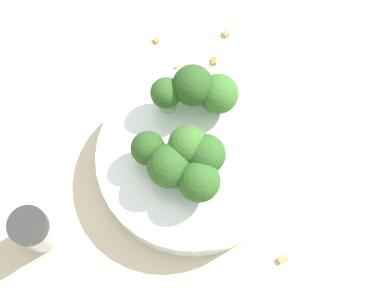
% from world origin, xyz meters
% --- Properties ---
extents(ground_plane, '(3.00, 3.00, 0.00)m').
position_xyz_m(ground_plane, '(0.00, 0.00, 0.00)').
color(ground_plane, beige).
extents(bowl, '(0.20, 0.20, 0.04)m').
position_xyz_m(bowl, '(0.00, 0.00, 0.02)').
color(bowl, silver).
rests_on(bowl, ground_plane).
extents(broccoli_floret_0, '(0.03, 0.03, 0.05)m').
position_xyz_m(broccoli_floret_0, '(0.06, -0.02, 0.07)').
color(broccoli_floret_0, '#8EB770').
rests_on(broccoli_floret_0, bowl).
extents(broccoli_floret_1, '(0.03, 0.03, 0.04)m').
position_xyz_m(broccoli_floret_1, '(0.03, 0.03, 0.06)').
color(broccoli_floret_1, '#7A9E5B').
rests_on(broccoli_floret_1, bowl).
extents(broccoli_floret_2, '(0.04, 0.04, 0.06)m').
position_xyz_m(broccoli_floret_2, '(-0.02, 0.00, 0.07)').
color(broccoli_floret_2, '#8EB770').
rests_on(broccoli_floret_2, bowl).
extents(broccoli_floret_3, '(0.04, 0.04, 0.06)m').
position_xyz_m(broccoli_floret_3, '(0.00, 0.01, 0.07)').
color(broccoli_floret_3, '#8EB770').
rests_on(broccoli_floret_3, bowl).
extents(broccoli_floret_4, '(0.04, 0.04, 0.05)m').
position_xyz_m(broccoli_floret_4, '(-0.03, 0.02, 0.07)').
color(broccoli_floret_4, '#7A9E5B').
rests_on(broccoli_floret_4, bowl).
extents(broccoli_floret_5, '(0.04, 0.04, 0.05)m').
position_xyz_m(broccoli_floret_5, '(0.02, -0.06, 0.07)').
color(broccoli_floret_5, '#8EB770').
rests_on(broccoli_floret_5, bowl).
extents(broccoli_floret_6, '(0.04, 0.04, 0.06)m').
position_xyz_m(broccoli_floret_6, '(0.04, -0.04, 0.08)').
color(broccoli_floret_6, '#8EB770').
rests_on(broccoli_floret_6, bowl).
extents(broccoli_floret_7, '(0.04, 0.04, 0.05)m').
position_xyz_m(broccoli_floret_7, '(0.00, 0.03, 0.07)').
color(broccoli_floret_7, '#84AD66').
rests_on(broccoli_floret_7, bowl).
extents(pepper_shaker, '(0.04, 0.04, 0.06)m').
position_xyz_m(pepper_shaker, '(0.06, 0.17, 0.03)').
color(pepper_shaker, '#B2B7BC').
rests_on(pepper_shaker, ground_plane).
extents(almond_crumb_0, '(0.01, 0.01, 0.01)m').
position_xyz_m(almond_crumb_0, '(-0.14, 0.01, 0.00)').
color(almond_crumb_0, '#AD7F4C').
rests_on(almond_crumb_0, ground_plane).
extents(almond_crumb_1, '(0.01, 0.01, 0.01)m').
position_xyz_m(almond_crumb_1, '(0.09, -0.08, 0.00)').
color(almond_crumb_1, tan).
rests_on(almond_crumb_1, ground_plane).
extents(almond_crumb_2, '(0.01, 0.01, 0.01)m').
position_xyz_m(almond_crumb_2, '(0.14, -0.09, 0.00)').
color(almond_crumb_2, '#AD7F4C').
rests_on(almond_crumb_2, ground_plane).
extents(almond_crumb_3, '(0.01, 0.01, 0.01)m').
position_xyz_m(almond_crumb_3, '(0.07, -0.11, 0.00)').
color(almond_crumb_3, olive).
rests_on(almond_crumb_3, ground_plane).
extents(almond_crumb_4, '(0.01, 0.01, 0.01)m').
position_xyz_m(almond_crumb_4, '(0.09, -0.15, 0.00)').
color(almond_crumb_4, '#AD7F4C').
rests_on(almond_crumb_4, ground_plane).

